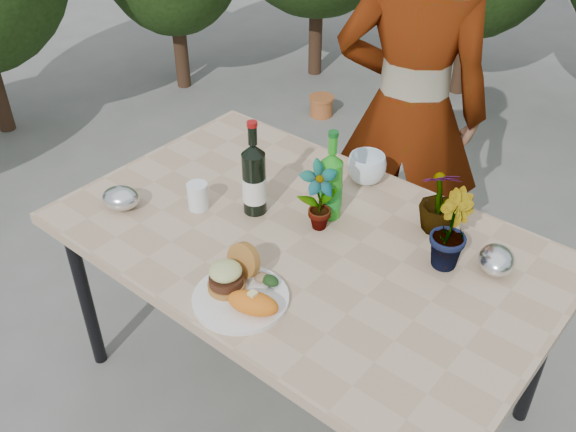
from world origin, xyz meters
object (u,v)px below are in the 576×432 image
Objects in this scene: wine_bottle at (254,180)px; person at (409,113)px; patio_table at (303,251)px; dinner_plate at (241,298)px.

person is at bearing 92.71° from wine_bottle.
patio_table is 0.94× the size of person.
wine_bottle is at bearing 177.86° from patio_table.
patio_table is at bearing 73.13° from person.
patio_table is 0.36m from dinner_plate.
dinner_plate is 0.46m from wine_bottle.
patio_table is 5.71× the size of dinner_plate.
dinner_plate is 1.15m from person.
person is (0.12, 0.79, -0.02)m from wine_bottle.
patio_table is 0.82m from person.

